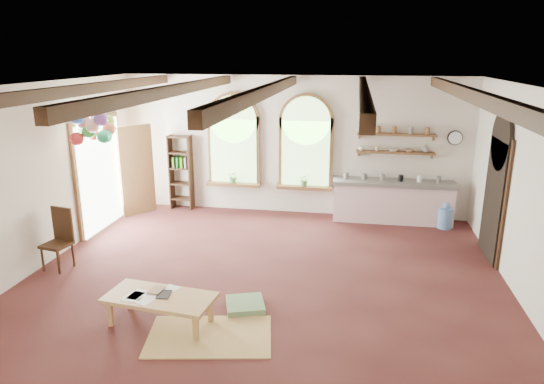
% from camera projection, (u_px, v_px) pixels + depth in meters
% --- Properties ---
extents(floor, '(8.00, 8.00, 0.00)m').
position_uv_depth(floor, '(266.00, 274.00, 8.35)').
color(floor, '#552523').
rests_on(floor, ground).
extents(ceiling_beams, '(6.20, 6.80, 0.18)m').
position_uv_depth(ceiling_beams, '(265.00, 91.00, 7.49)').
color(ceiling_beams, '#361C11').
rests_on(ceiling_beams, ceiling).
extents(window_left, '(1.30, 0.28, 2.20)m').
position_uv_depth(window_left, '(234.00, 143.00, 11.37)').
color(window_left, brown).
rests_on(window_left, floor).
extents(window_right, '(1.30, 0.28, 2.20)m').
position_uv_depth(window_right, '(306.00, 146.00, 11.09)').
color(window_right, brown).
rests_on(window_right, floor).
extents(left_doorway, '(0.10, 1.90, 2.50)m').
position_uv_depth(left_doorway, '(100.00, 175.00, 10.38)').
color(left_doorway, brown).
rests_on(left_doorway, floor).
extents(right_doorway, '(0.10, 1.30, 2.40)m').
position_uv_depth(right_doorway, '(494.00, 200.00, 8.82)').
color(right_doorway, black).
rests_on(right_doorway, floor).
extents(kitchen_counter, '(2.68, 0.62, 0.94)m').
position_uv_depth(kitchen_counter, '(392.00, 201.00, 10.87)').
color(kitchen_counter, silver).
rests_on(kitchen_counter, floor).
extents(wall_shelf_lower, '(1.70, 0.24, 0.04)m').
position_uv_depth(wall_shelf_lower, '(395.00, 152.00, 10.74)').
color(wall_shelf_lower, brown).
rests_on(wall_shelf_lower, wall_back).
extents(wall_shelf_upper, '(1.70, 0.24, 0.04)m').
position_uv_depth(wall_shelf_upper, '(396.00, 135.00, 10.63)').
color(wall_shelf_upper, brown).
rests_on(wall_shelf_upper, wall_back).
extents(wall_clock, '(0.32, 0.04, 0.32)m').
position_uv_depth(wall_clock, '(455.00, 138.00, 10.51)').
color(wall_clock, black).
rests_on(wall_clock, wall_back).
extents(bookshelf, '(0.53, 0.32, 1.80)m').
position_uv_depth(bookshelf, '(181.00, 172.00, 11.68)').
color(bookshelf, '#361C11').
rests_on(bookshelf, floor).
extents(coffee_table, '(1.58, 0.87, 0.43)m').
position_uv_depth(coffee_table, '(160.00, 299.00, 6.73)').
color(coffee_table, tan).
rests_on(coffee_table, floor).
extents(side_chair, '(0.51, 0.51, 1.09)m').
position_uv_depth(side_chair, '(59.00, 252.00, 8.51)').
color(side_chair, '#361C11').
rests_on(side_chair, floor).
extents(floor_mat, '(1.80, 1.29, 0.02)m').
position_uv_depth(floor_mat, '(210.00, 336.00, 6.52)').
color(floor_mat, tan).
rests_on(floor_mat, floor).
extents(floor_cushion, '(0.70, 0.70, 0.10)m').
position_uv_depth(floor_cushion, '(245.00, 305.00, 7.24)').
color(floor_cushion, '#65875D').
rests_on(floor_cushion, floor).
extents(water_jug_a, '(0.31, 0.31, 0.61)m').
position_uv_depth(water_jug_a, '(429.00, 212.00, 10.80)').
color(water_jug_a, '#5C88C5').
rests_on(water_jug_a, floor).
extents(water_jug_b, '(0.30, 0.30, 0.59)m').
position_uv_depth(water_jug_b, '(445.00, 217.00, 10.50)').
color(water_jug_b, '#5C88C5').
rests_on(water_jug_b, floor).
extents(balloon_cluster, '(0.85, 0.89, 1.16)m').
position_uv_depth(balloon_cluster, '(94.00, 128.00, 9.02)').
color(balloon_cluster, white).
rests_on(balloon_cluster, floor).
extents(table_book, '(0.22, 0.29, 0.02)m').
position_uv_depth(table_book, '(151.00, 289.00, 6.88)').
color(table_book, olive).
rests_on(table_book, coffee_table).
extents(tablet, '(0.20, 0.28, 0.01)m').
position_uv_depth(tablet, '(164.00, 294.00, 6.75)').
color(tablet, black).
rests_on(tablet, coffee_table).
extents(potted_plant_left, '(0.27, 0.23, 0.30)m').
position_uv_depth(potted_plant_left, '(233.00, 177.00, 11.49)').
color(potted_plant_left, '#598C4C').
rests_on(potted_plant_left, window_left).
extents(potted_plant_right, '(0.27, 0.23, 0.30)m').
position_uv_depth(potted_plant_right, '(305.00, 180.00, 11.21)').
color(potted_plant_right, '#598C4C').
rests_on(potted_plant_right, window_right).
extents(shelf_cup_a, '(0.12, 0.10, 0.10)m').
position_uv_depth(shelf_cup_a, '(361.00, 148.00, 10.85)').
color(shelf_cup_a, white).
rests_on(shelf_cup_a, wall_shelf_lower).
extents(shelf_cup_b, '(0.10, 0.10, 0.09)m').
position_uv_depth(shelf_cup_b, '(377.00, 149.00, 10.79)').
color(shelf_cup_b, beige).
rests_on(shelf_cup_b, wall_shelf_lower).
extents(shelf_bowl_a, '(0.22, 0.22, 0.05)m').
position_uv_depth(shelf_bowl_a, '(393.00, 150.00, 10.74)').
color(shelf_bowl_a, beige).
rests_on(shelf_bowl_a, wall_shelf_lower).
extents(shelf_bowl_b, '(0.20, 0.20, 0.06)m').
position_uv_depth(shelf_bowl_b, '(409.00, 151.00, 10.68)').
color(shelf_bowl_b, '#8C664C').
rests_on(shelf_bowl_b, wall_shelf_lower).
extents(shelf_vase, '(0.18, 0.18, 0.19)m').
position_uv_depth(shelf_vase, '(426.00, 148.00, 10.61)').
color(shelf_vase, slate).
rests_on(shelf_vase, wall_shelf_lower).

